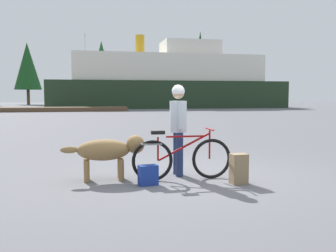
% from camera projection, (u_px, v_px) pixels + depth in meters
% --- Properties ---
extents(ground_plane, '(160.00, 160.00, 0.00)m').
position_uv_depth(ground_plane, '(190.00, 176.00, 7.02)').
color(ground_plane, slate).
extents(bicycle, '(1.83, 0.44, 0.92)m').
position_uv_depth(bicycle, '(182.00, 158.00, 6.67)').
color(bicycle, black).
rests_on(bicycle, ground_plane).
extents(person_cyclist, '(0.32, 0.53, 1.72)m').
position_uv_depth(person_cyclist, '(178.00, 121.00, 7.02)').
color(person_cyclist, navy).
rests_on(person_cyclist, ground_plane).
extents(dog, '(1.49, 0.44, 0.80)m').
position_uv_depth(dog, '(108.00, 150.00, 6.66)').
color(dog, olive).
rests_on(dog, ground_plane).
extents(backpack, '(0.30, 0.23, 0.52)m').
position_uv_depth(backpack, '(239.00, 169.00, 6.39)').
color(backpack, '#8C7251').
rests_on(backpack, ground_plane).
extents(handbag_pannier, '(0.35, 0.23, 0.34)m').
position_uv_depth(handbag_pannier, '(148.00, 175.00, 6.30)').
color(handbag_pannier, navy).
rests_on(handbag_pannier, ground_plane).
extents(dock_pier, '(15.89, 2.72, 0.40)m').
position_uv_depth(dock_pier, '(43.00, 109.00, 35.30)').
color(dock_pier, brown).
rests_on(dock_pier, ground_plane).
extents(ferry_boat, '(28.46, 8.27, 8.82)m').
position_uv_depth(ferry_boat, '(168.00, 83.00, 46.33)').
color(ferry_boat, '#1E331E').
rests_on(ferry_boat, ground_plane).
extents(sailboat_moored, '(7.20, 2.02, 9.30)m').
position_uv_depth(sailboat_moored, '(86.00, 103.00, 47.64)').
color(sailboat_moored, silver).
rests_on(sailboat_moored, ground_plane).
extents(pine_tree_center, '(3.35, 3.35, 9.74)m').
position_uv_depth(pine_tree_center, '(102.00, 63.00, 56.49)').
color(pine_tree_center, '#4C331E').
rests_on(pine_tree_center, ground_plane).
extents(pine_tree_far_right, '(2.93, 2.93, 12.03)m').
position_uv_depth(pine_tree_far_right, '(200.00, 61.00, 61.42)').
color(pine_tree_far_right, '#4C331E').
rests_on(pine_tree_far_right, ground_plane).
extents(pine_tree_mid_back, '(4.38, 4.38, 10.17)m').
position_uv_depth(pine_tree_mid_back, '(27.00, 66.00, 61.19)').
color(pine_tree_mid_back, '#4C331E').
rests_on(pine_tree_mid_back, ground_plane).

